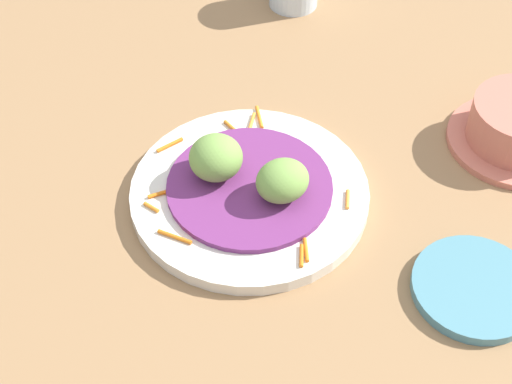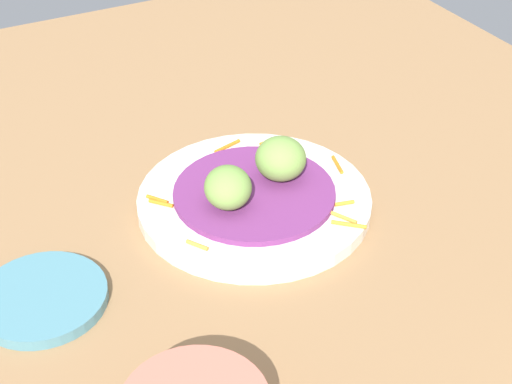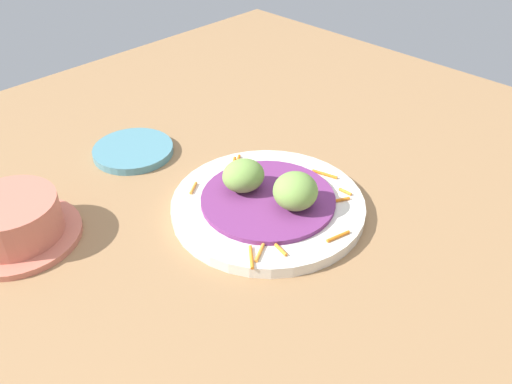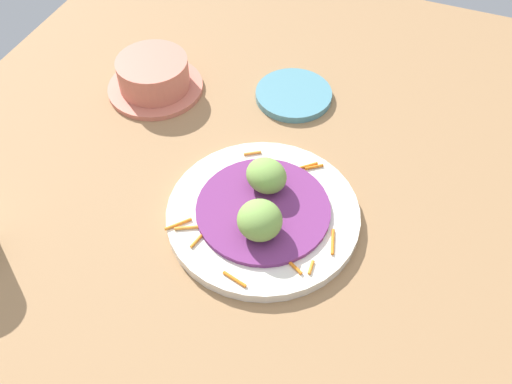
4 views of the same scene
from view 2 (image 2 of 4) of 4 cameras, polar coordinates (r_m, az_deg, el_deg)
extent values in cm
cube|color=#936D47|center=(82.82, -3.16, -1.20)|extent=(110.00, 110.00, 2.00)
cylinder|color=silver|center=(80.86, -0.13, -0.64)|extent=(24.46, 24.46, 1.47)
cylinder|color=#702D6B|center=(80.23, -0.13, -0.04)|extent=(16.94, 16.94, 0.64)
cylinder|color=orange|center=(76.71, 6.88, -2.39)|extent=(2.90, 2.63, 0.40)
cylinder|color=orange|center=(87.29, 1.74, 3.15)|extent=(1.76, 2.78, 0.40)
cylinder|color=orange|center=(85.20, 6.03, 2.03)|extent=(1.19, 3.19, 0.40)
cylinder|color=orange|center=(88.60, 0.80, 3.71)|extent=(1.82, 0.50, 0.40)
cylinder|color=orange|center=(79.18, -6.91, -1.00)|extent=(2.09, 2.27, 0.40)
cylinder|color=orange|center=(77.69, 6.22, -1.77)|extent=(2.11, 3.52, 0.40)
cylinder|color=orange|center=(79.46, 6.55, -0.82)|extent=(2.12, 0.86, 0.40)
cylinder|color=orange|center=(80.14, -7.30, -0.53)|extent=(1.81, 2.29, 0.40)
cylinder|color=orange|center=(87.91, -2.13, 3.40)|extent=(3.58, 1.31, 0.40)
cylinder|color=orange|center=(73.92, -4.37, -3.93)|extent=(1.63, 2.23, 0.40)
ellipsoid|color=#759E47|center=(76.89, -2.19, 0.31)|extent=(6.41, 6.77, 4.12)
ellipsoid|color=#759E47|center=(80.83, 1.84, 2.48)|extent=(7.25, 7.29, 4.56)
cylinder|color=teal|center=(72.50, -15.50, -7.56)|extent=(11.71, 11.71, 1.12)
camera|label=1|loc=(0.98, -36.98, 35.50)|focal=52.69mm
camera|label=3|loc=(0.69, 50.55, 18.51)|focal=37.72mm
camera|label=4|loc=(1.02, 21.68, 38.94)|focal=39.80mm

